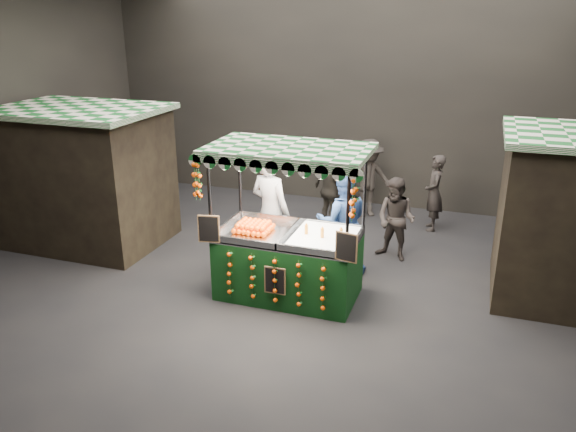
% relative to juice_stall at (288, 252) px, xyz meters
% --- Properties ---
extents(ground, '(12.00, 12.00, 0.00)m').
position_rel_juice_stall_xyz_m(ground, '(0.02, -0.09, -0.74)').
color(ground, black).
rests_on(ground, ground).
extents(market_hall, '(12.10, 10.10, 5.05)m').
position_rel_juice_stall_xyz_m(market_hall, '(0.02, -0.09, 2.64)').
color(market_hall, black).
rests_on(market_hall, ground).
extents(neighbour_stall_left, '(3.00, 2.20, 2.60)m').
position_rel_juice_stall_xyz_m(neighbour_stall_left, '(-4.38, 0.91, 0.57)').
color(neighbour_stall_left, black).
rests_on(neighbour_stall_left, ground).
extents(juice_stall, '(2.47, 1.45, 2.40)m').
position_rel_juice_stall_xyz_m(juice_stall, '(0.00, 0.00, 0.00)').
color(juice_stall, black).
rests_on(juice_stall, ground).
extents(vendor_grey, '(0.87, 0.70, 2.07)m').
position_rel_juice_stall_xyz_m(vendor_grey, '(-0.63, 0.89, 0.29)').
color(vendor_grey, gray).
rests_on(vendor_grey, ground).
extents(vendor_blue, '(1.06, 0.94, 1.82)m').
position_rel_juice_stall_xyz_m(vendor_blue, '(0.56, 1.13, 0.17)').
color(vendor_blue, navy).
rests_on(vendor_blue, ground).
extents(shopper_0, '(0.71, 0.48, 1.90)m').
position_rel_juice_stall_xyz_m(shopper_0, '(-4.18, 2.42, 0.21)').
color(shopper_0, black).
rests_on(shopper_0, ground).
extents(shopper_1, '(0.87, 0.77, 1.51)m').
position_rel_juice_stall_xyz_m(shopper_1, '(1.34, 1.97, 0.01)').
color(shopper_1, '#2E2826').
rests_on(shopper_1, ground).
extents(shopper_2, '(1.00, 0.87, 1.62)m').
position_rel_juice_stall_xyz_m(shopper_2, '(-0.15, 3.10, 0.07)').
color(shopper_2, black).
rests_on(shopper_2, ground).
extents(shopper_3, '(1.26, 1.12, 1.70)m').
position_rel_juice_stall_xyz_m(shopper_3, '(0.42, 4.06, 0.11)').
color(shopper_3, '#2D2824').
rests_on(shopper_3, ground).
extents(shopper_4, '(0.94, 0.82, 1.62)m').
position_rel_juice_stall_xyz_m(shopper_4, '(-4.48, 3.46, 0.07)').
color(shopper_4, black).
rests_on(shopper_4, ground).
extents(shopper_6, '(0.47, 0.63, 1.56)m').
position_rel_juice_stall_xyz_m(shopper_6, '(1.84, 3.68, 0.04)').
color(shopper_6, '#2B2623').
rests_on(shopper_6, ground).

